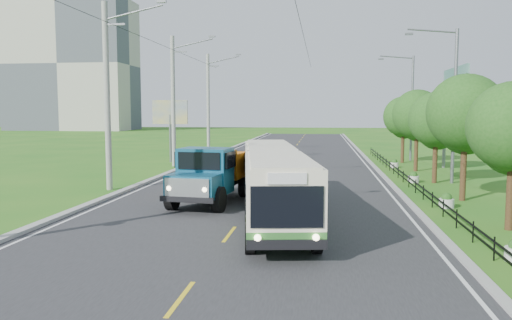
% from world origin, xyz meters
% --- Properties ---
extents(ground, '(240.00, 240.00, 0.00)m').
position_xyz_m(ground, '(0.00, 0.00, 0.00)').
color(ground, '#226718').
rests_on(ground, ground).
extents(road, '(14.00, 120.00, 0.02)m').
position_xyz_m(road, '(0.00, 20.00, 0.01)').
color(road, '#28282B').
rests_on(road, ground).
extents(curb_left, '(0.40, 120.00, 0.15)m').
position_xyz_m(curb_left, '(-7.20, 20.00, 0.07)').
color(curb_left, '#9E9E99').
rests_on(curb_left, ground).
extents(curb_right, '(0.30, 120.00, 0.10)m').
position_xyz_m(curb_right, '(7.15, 20.00, 0.05)').
color(curb_right, '#9E9E99').
rests_on(curb_right, ground).
extents(edge_line_left, '(0.12, 120.00, 0.00)m').
position_xyz_m(edge_line_left, '(-6.65, 20.00, 0.02)').
color(edge_line_left, silver).
rests_on(edge_line_left, road).
extents(edge_line_right, '(0.12, 120.00, 0.00)m').
position_xyz_m(edge_line_right, '(6.65, 20.00, 0.02)').
color(edge_line_right, silver).
rests_on(edge_line_right, road).
extents(centre_dash, '(0.12, 2.20, 0.00)m').
position_xyz_m(centre_dash, '(0.00, 0.00, 0.02)').
color(centre_dash, yellow).
rests_on(centre_dash, road).
extents(railing_right, '(0.04, 40.00, 0.60)m').
position_xyz_m(railing_right, '(8.00, 14.00, 0.30)').
color(railing_right, black).
rests_on(railing_right, ground).
extents(pole_near, '(3.51, 0.32, 10.00)m').
position_xyz_m(pole_near, '(-8.26, 9.00, 5.09)').
color(pole_near, gray).
rests_on(pole_near, ground).
extents(pole_mid, '(3.51, 0.32, 10.00)m').
position_xyz_m(pole_mid, '(-8.26, 21.00, 5.09)').
color(pole_mid, gray).
rests_on(pole_mid, ground).
extents(pole_far, '(3.51, 0.32, 10.00)m').
position_xyz_m(pole_far, '(-8.26, 33.00, 5.09)').
color(pole_far, gray).
rests_on(pole_far, ground).
extents(tree_third, '(3.60, 3.62, 6.00)m').
position_xyz_m(tree_third, '(9.86, 8.14, 3.99)').
color(tree_third, '#382314').
rests_on(tree_third, ground).
extents(tree_fourth, '(3.24, 3.31, 5.40)m').
position_xyz_m(tree_fourth, '(9.86, 14.14, 3.59)').
color(tree_fourth, '#382314').
rests_on(tree_fourth, ground).
extents(tree_fifth, '(3.48, 3.52, 5.80)m').
position_xyz_m(tree_fifth, '(9.86, 20.14, 3.85)').
color(tree_fifth, '#382314').
rests_on(tree_fifth, ground).
extents(tree_back, '(3.30, 3.36, 5.50)m').
position_xyz_m(tree_back, '(9.86, 26.14, 3.65)').
color(tree_back, '#382314').
rests_on(tree_back, ground).
extents(streetlight_mid, '(3.02, 0.20, 9.07)m').
position_xyz_m(streetlight_mid, '(10.64, 14.00, 4.90)').
color(streetlight_mid, slate).
rests_on(streetlight_mid, ground).
extents(streetlight_far, '(3.02, 0.20, 9.07)m').
position_xyz_m(streetlight_far, '(10.64, 28.00, 4.90)').
color(streetlight_far, slate).
rests_on(streetlight_far, ground).
extents(planter_near, '(0.64, 0.64, 0.67)m').
position_xyz_m(planter_near, '(8.60, 6.00, 0.29)').
color(planter_near, silver).
rests_on(planter_near, ground).
extents(planter_mid, '(0.64, 0.64, 0.67)m').
position_xyz_m(planter_mid, '(8.60, 14.00, 0.29)').
color(planter_mid, silver).
rests_on(planter_mid, ground).
extents(planter_far, '(0.64, 0.64, 0.67)m').
position_xyz_m(planter_far, '(8.60, 22.00, 0.29)').
color(planter_far, silver).
rests_on(planter_far, ground).
extents(billboard_left, '(3.00, 0.20, 5.20)m').
position_xyz_m(billboard_left, '(-9.50, 24.00, 3.87)').
color(billboard_left, slate).
rests_on(billboard_left, ground).
extents(billboard_right, '(0.24, 6.00, 7.30)m').
position_xyz_m(billboard_right, '(12.30, 20.00, 5.34)').
color(billboard_right, slate).
rests_on(billboard_right, ground).
extents(apartment_near, '(28.00, 14.00, 30.00)m').
position_xyz_m(apartment_near, '(-55.00, 95.00, 15.00)').
color(apartment_near, '#B7B2A3').
rests_on(apartment_near, ground).
extents(apartment_far, '(24.00, 14.00, 26.00)m').
position_xyz_m(apartment_far, '(-80.00, 120.00, 13.00)').
color(apartment_far, '#B7B2A3').
rests_on(apartment_far, ground).
extents(bus, '(4.27, 13.88, 2.65)m').
position_xyz_m(bus, '(1.15, 3.46, 1.59)').
color(bus, '#32722D').
rests_on(bus, ground).
extents(dump_truck, '(3.03, 6.43, 2.61)m').
position_xyz_m(dump_truck, '(-1.94, 5.94, 1.48)').
color(dump_truck, navy).
rests_on(dump_truck, ground).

